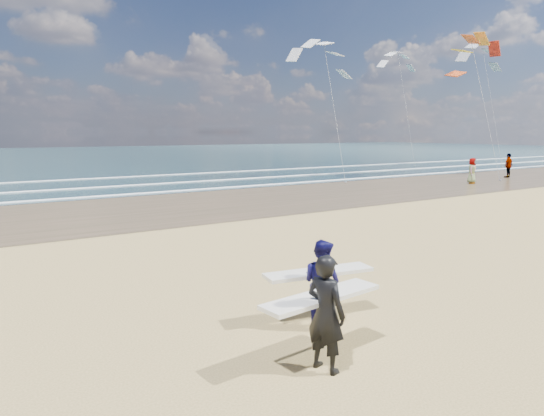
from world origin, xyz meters
TOP-DOWN VIEW (x-y plane):
  - wet_sand_strip at (20.00, 18.00)m, footprint 220.00×12.00m
  - ocean at (20.00, 72.00)m, footprint 220.00×100.00m
  - foam_breakers at (20.00, 28.10)m, footprint 220.00×11.70m
  - surfer_near at (-0.12, 0.26)m, footprint 2.24×1.10m
  - surfer_far at (0.92, 1.64)m, footprint 2.26×1.25m
  - beachgoer_0 at (26.02, 16.02)m, footprint 1.04×0.87m
  - beachgoer_1 at (32.54, 17.27)m, footprint 1.18×0.58m
  - kite_0 at (30.23, 18.61)m, footprint 6.42×4.81m
  - kite_1 at (19.51, 23.88)m, footprint 5.97×4.76m
  - kite_2 at (43.56, 26.77)m, footprint 6.80×4.85m
  - kite_5 at (37.39, 32.87)m, footprint 5.41×4.70m

SIDE VIEW (x-z plane):
  - wet_sand_strip at x=20.00m, z-range 0.00..0.01m
  - ocean at x=20.00m, z-range 0.00..0.02m
  - foam_breakers at x=20.00m, z-range 0.02..0.08m
  - surfer_far at x=0.92m, z-range 0.01..1.67m
  - beachgoer_0 at x=26.02m, z-range 0.00..1.82m
  - surfer_near at x=-0.12m, z-range 0.02..1.85m
  - beachgoer_1 at x=32.54m, z-range 0.00..1.95m
  - kite_1 at x=19.51m, z-range 0.66..12.26m
  - kite_0 at x=30.23m, z-range 0.86..13.10m
  - kite_5 at x=37.39m, z-range 0.49..14.09m
  - kite_2 at x=43.56m, z-range 1.11..15.50m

